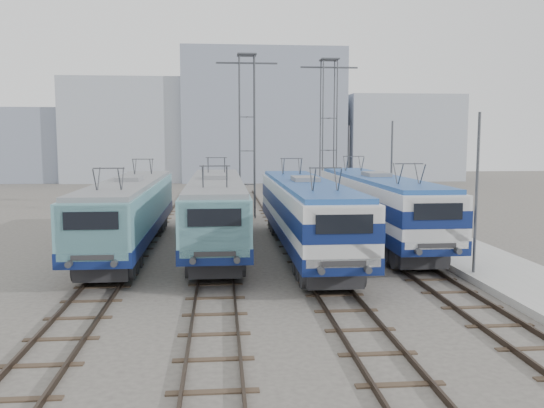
{
  "coord_description": "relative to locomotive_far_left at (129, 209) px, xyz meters",
  "views": [
    {
      "loc": [
        -2.02,
        -20.93,
        5.91
      ],
      "look_at": [
        0.5,
        7.0,
        2.72
      ],
      "focal_mm": 38.0,
      "sensor_mm": 36.0,
      "label": 1
    }
  ],
  "objects": [
    {
      "name": "ground",
      "position": [
        6.75,
        -9.34,
        -2.28
      ],
      "size": [
        160.0,
        160.0,
        0.0
      ],
      "primitive_type": "plane",
      "color": "#514C47"
    },
    {
      "name": "mast_mid",
      "position": [
        15.35,
        4.66,
        1.22
      ],
      "size": [
        0.12,
        0.12,
        7.0
      ],
      "primitive_type": "cylinder",
      "color": "#3F4247",
      "rests_on": "ground"
    },
    {
      "name": "catenary_tower_west",
      "position": [
        6.75,
        12.66,
        4.36
      ],
      "size": [
        4.5,
        1.2,
        12.0
      ],
      "color": "#3F4247",
      "rests_on": "ground"
    },
    {
      "name": "building_far_west",
      "position": [
        -23.25,
        52.66,
        2.72
      ],
      "size": [
        14.0,
        10.0,
        10.0
      ],
      "primitive_type": "cube",
      "color": "gray",
      "rests_on": "ground"
    },
    {
      "name": "locomotive_far_right",
      "position": [
        13.5,
        1.25,
        0.1
      ],
      "size": [
        2.96,
        18.71,
        3.52
      ],
      "color": "#0D194D",
      "rests_on": "ground"
    },
    {
      "name": "platform",
      "position": [
        16.95,
        -1.34,
        -2.13
      ],
      "size": [
        4.0,
        70.0,
        0.3
      ],
      "primitive_type": "cube",
      "color": "#9E9E99",
      "rests_on": "ground"
    },
    {
      "name": "catenary_tower_east",
      "position": [
        13.25,
        14.66,
        4.36
      ],
      "size": [
        4.5,
        1.2,
        12.0
      ],
      "color": "#3F4247",
      "rests_on": "ground"
    },
    {
      "name": "locomotive_far_left",
      "position": [
        0.0,
        0.0,
        0.0
      ],
      "size": [
        2.9,
        18.31,
        3.45
      ],
      "color": "#0D194D",
      "rests_on": "ground"
    },
    {
      "name": "locomotive_center_right",
      "position": [
        9.0,
        -1.76,
        0.09
      ],
      "size": [
        2.94,
        18.61,
        3.5
      ],
      "color": "#0D194D",
      "rests_on": "ground"
    },
    {
      "name": "mast_rear",
      "position": [
        15.35,
        16.66,
        1.22
      ],
      "size": [
        0.12,
        0.12,
        7.0
      ],
      "primitive_type": "cylinder",
      "color": "#3F4247",
      "rests_on": "ground"
    },
    {
      "name": "mast_front",
      "position": [
        15.35,
        -7.34,
        1.22
      ],
      "size": [
        0.12,
        0.12,
        7.0
      ],
      "primitive_type": "cylinder",
      "color": "#3F4247",
      "rests_on": "ground"
    },
    {
      "name": "building_west",
      "position": [
        -7.25,
        52.66,
        4.72
      ],
      "size": [
        18.0,
        12.0,
        14.0
      ],
      "primitive_type": "cube",
      "color": "#A0A7B4",
      "rests_on": "ground"
    },
    {
      "name": "locomotive_center_left",
      "position": [
        4.5,
        0.28,
        0.03
      ],
      "size": [
        2.94,
        18.59,
        3.5
      ],
      "color": "#0D194D",
      "rests_on": "ground"
    },
    {
      "name": "building_center",
      "position": [
        10.75,
        52.66,
        6.72
      ],
      "size": [
        22.0,
        14.0,
        18.0
      ],
      "primitive_type": "cube",
      "color": "gray",
      "rests_on": "ground"
    },
    {
      "name": "building_east",
      "position": [
        30.75,
        52.66,
        3.72
      ],
      "size": [
        16.0,
        12.0,
        12.0
      ],
      "primitive_type": "cube",
      "color": "#A0A7B4",
      "rests_on": "ground"
    }
  ]
}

